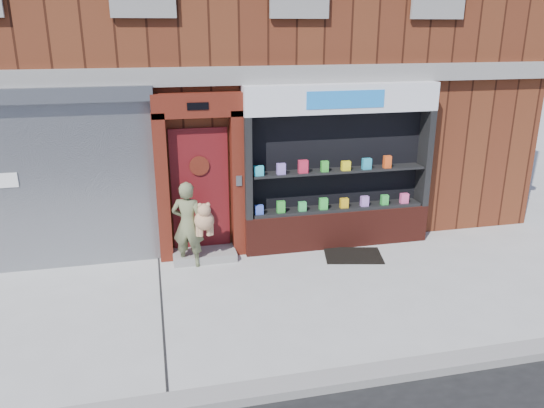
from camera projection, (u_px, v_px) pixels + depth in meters
name	position (u px, v px, depth m)	size (l,w,h in m)	color
ground	(266.00, 300.00, 8.01)	(80.00, 80.00, 0.00)	#9E9E99
curb	(307.00, 385.00, 6.01)	(60.00, 0.30, 0.12)	gray
building	(210.00, 24.00, 12.29)	(12.00, 8.16, 8.00)	#542313
shutter_bay	(60.00, 169.00, 8.61)	(3.10, 0.30, 3.04)	gray
red_door_bay	(200.00, 178.00, 9.11)	(1.52, 0.58, 2.90)	#4F170D
pharmacy_bay	(338.00, 174.00, 9.63)	(3.50, 0.41, 3.00)	#4F1A12
woman	(190.00, 224.00, 8.94)	(0.75, 0.55, 1.50)	#646A45
doormat	(353.00, 256.00, 9.53)	(1.01, 0.71, 0.03)	black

